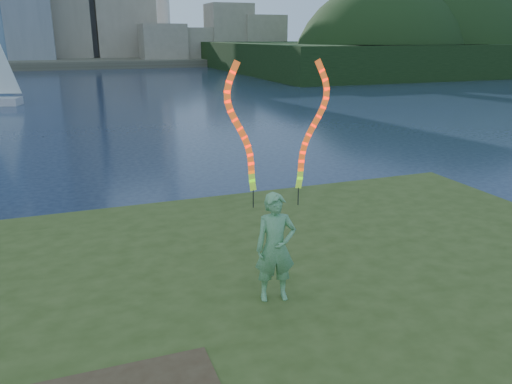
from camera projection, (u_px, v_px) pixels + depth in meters
name	position (u px, v px, depth m)	size (l,w,h in m)	color
ground	(214.00, 326.00, 9.01)	(320.00, 320.00, 0.00)	#17233A
far_shore	(77.00, 60.00, 93.82)	(320.00, 40.00, 1.20)	#474234
wooded_hill	(463.00, 66.00, 82.34)	(78.00, 50.00, 63.00)	black
woman_with_ribbons	(276.00, 220.00, 8.01)	(2.11, 0.60, 4.20)	#15791B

